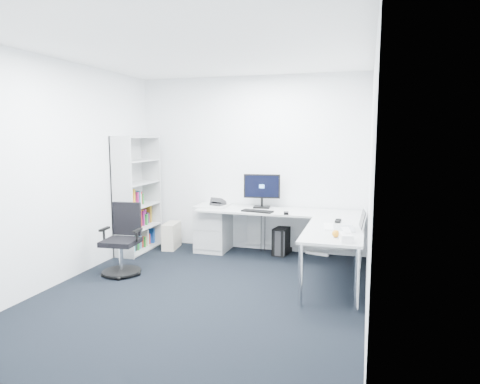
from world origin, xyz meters
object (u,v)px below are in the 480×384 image
(l_desk, at_px, (274,239))
(laptop, at_px, (344,219))
(monitor, at_px, (262,191))
(task_chair, at_px, (120,240))
(bookshelf, at_px, (137,194))

(l_desk, bearing_deg, laptop, -35.46)
(l_desk, xyz_separation_m, monitor, (-0.30, 0.48, 0.62))
(laptop, bearing_deg, task_chair, -179.08)
(bookshelf, bearing_deg, task_chair, -71.24)
(bookshelf, xyz_separation_m, monitor, (1.87, 0.43, 0.07))
(l_desk, relative_size, task_chair, 2.61)
(monitor, bearing_deg, l_desk, -64.67)
(bookshelf, height_order, laptop, bookshelf)
(laptop, bearing_deg, bookshelf, 160.54)
(bookshelf, bearing_deg, monitor, 12.91)
(l_desk, height_order, laptop, laptop)
(monitor, xyz_separation_m, laptop, (1.28, -1.17, -0.14))
(l_desk, xyz_separation_m, bookshelf, (-2.17, 0.05, 0.54))
(l_desk, relative_size, monitor, 4.37)
(bookshelf, bearing_deg, laptop, -13.31)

